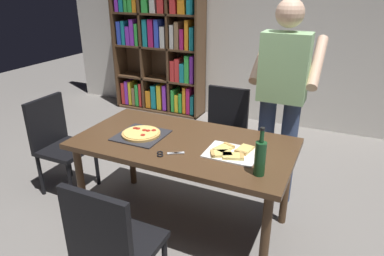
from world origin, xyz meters
TOP-DOWN VIEW (x-y plane):
  - ground_plane at (0.00, 0.00)m, footprint 12.00×12.00m
  - back_wall at (0.00, 2.60)m, footprint 6.40×0.10m
  - dining_table at (0.00, 0.00)m, footprint 1.63×0.86m
  - chair_near_camera at (-0.00, -0.92)m, footprint 0.42×0.42m
  - chair_far_side at (0.00, 0.92)m, footprint 0.42×0.42m
  - chair_left_end at (-1.30, 0.00)m, footprint 0.42×0.42m
  - bookshelf at (-1.55, 2.37)m, footprint 1.40×0.35m
  - person_serving_pizza at (0.57, 0.70)m, footprint 0.55×0.54m
  - pepperoni_pizza_on_tray at (-0.34, -0.05)m, footprint 0.36×0.36m
  - pizza_slices_on_towel at (0.39, -0.05)m, footprint 0.36×0.28m
  - wine_bottle at (0.64, -0.24)m, footprint 0.07×0.07m
  - kitchen_scissors at (-0.02, -0.25)m, footprint 0.19×0.15m

SIDE VIEW (x-z plane):
  - ground_plane at x=0.00m, z-range 0.00..0.00m
  - chair_near_camera at x=0.00m, z-range 0.06..0.96m
  - chair_far_side at x=0.00m, z-range 0.06..0.96m
  - chair_left_end at x=-1.30m, z-range 0.06..0.96m
  - dining_table at x=0.00m, z-range 0.30..1.05m
  - kitchen_scissors at x=-0.02m, z-range 0.75..0.76m
  - pizza_slices_on_towel at x=0.39m, z-range 0.75..0.78m
  - pepperoni_pizza_on_tray at x=-0.34m, z-range 0.75..0.78m
  - wine_bottle at x=0.64m, z-range 0.71..1.03m
  - bookshelf at x=-1.55m, z-range -0.01..1.94m
  - person_serving_pizza at x=0.57m, z-range 0.12..1.87m
  - back_wall at x=0.00m, z-range 0.00..2.80m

